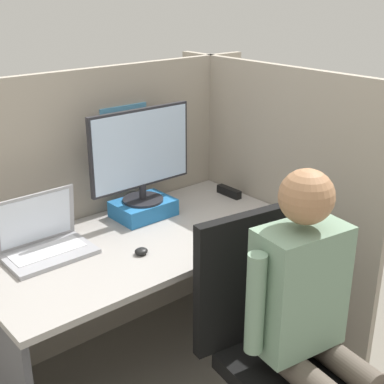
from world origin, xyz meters
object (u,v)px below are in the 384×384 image
(monitor, at_px, (141,153))
(office_chair, at_px, (270,340))
(laptop, at_px, (45,243))
(person, at_px, (312,310))
(paper_box, at_px, (143,208))
(stapler, at_px, (229,192))
(carrot_toy, at_px, (211,240))

(monitor, height_order, office_chair, monitor)
(laptop, xyz_separation_m, person, (0.56, -1.02, -0.07))
(person, bearing_deg, paper_box, 89.67)
(paper_box, relative_size, office_chair, 0.29)
(monitor, relative_size, office_chair, 0.56)
(monitor, height_order, stapler, monitor)
(carrot_toy, relative_size, office_chair, 0.12)
(carrot_toy, xyz_separation_m, office_chair, (-0.08, -0.45, -0.26))
(stapler, distance_m, carrot_toy, 0.62)
(laptop, bearing_deg, paper_box, 5.62)
(paper_box, distance_m, carrot_toy, 0.46)
(laptop, distance_m, stapler, 1.10)
(paper_box, height_order, laptop, laptop)
(paper_box, xyz_separation_m, person, (-0.01, -1.08, -0.06))
(laptop, bearing_deg, stapler, -1.34)
(paper_box, distance_m, stapler, 0.54)
(stapler, relative_size, carrot_toy, 1.36)
(paper_box, bearing_deg, stapler, -8.75)
(carrot_toy, height_order, person, person)
(office_chair, bearing_deg, laptop, 122.07)
(paper_box, bearing_deg, monitor, 90.00)
(stapler, bearing_deg, person, -118.28)
(laptop, xyz_separation_m, carrot_toy, (0.61, -0.41, -0.03))
(stapler, distance_m, office_chair, 1.03)
(paper_box, xyz_separation_m, office_chair, (-0.03, -0.91, -0.28))
(stapler, xyz_separation_m, person, (-0.54, -1.00, -0.04))
(laptop, height_order, office_chair, office_chair)
(laptop, bearing_deg, office_chair, -57.93)
(monitor, height_order, person, monitor)
(office_chair, bearing_deg, monitor, 88.04)
(paper_box, height_order, office_chair, office_chair)
(paper_box, relative_size, person, 0.23)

